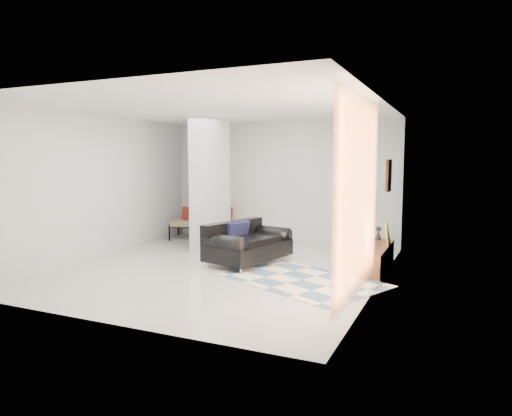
% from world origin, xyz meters
% --- Properties ---
extents(floor, '(6.00, 6.00, 0.00)m').
position_xyz_m(floor, '(0.00, 0.00, 0.00)').
color(floor, beige).
rests_on(floor, ground).
extents(ceiling, '(6.00, 6.00, 0.00)m').
position_xyz_m(ceiling, '(0.00, 0.00, 2.80)').
color(ceiling, white).
rests_on(ceiling, wall_back).
extents(wall_back, '(6.00, 0.00, 6.00)m').
position_xyz_m(wall_back, '(0.00, 3.00, 1.40)').
color(wall_back, silver).
rests_on(wall_back, ground).
extents(wall_front, '(6.00, 0.00, 6.00)m').
position_xyz_m(wall_front, '(0.00, -3.00, 1.40)').
color(wall_front, silver).
rests_on(wall_front, ground).
extents(wall_left, '(0.00, 6.00, 6.00)m').
position_xyz_m(wall_left, '(-2.75, 0.00, 1.40)').
color(wall_left, silver).
rests_on(wall_left, ground).
extents(wall_right, '(0.00, 6.00, 6.00)m').
position_xyz_m(wall_right, '(2.75, 0.00, 1.40)').
color(wall_right, silver).
rests_on(wall_right, ground).
extents(partition_column, '(0.35, 1.20, 2.80)m').
position_xyz_m(partition_column, '(-1.10, 1.60, 1.40)').
color(partition_column, silver).
rests_on(partition_column, floor).
extents(hallway_door, '(0.85, 0.06, 2.04)m').
position_xyz_m(hallway_door, '(-2.10, 2.96, 1.02)').
color(hallway_door, beige).
rests_on(hallway_door, floor).
extents(curtain, '(0.00, 2.55, 2.55)m').
position_xyz_m(curtain, '(2.67, -1.15, 1.45)').
color(curtain, orange).
rests_on(curtain, wall_right).
extents(wall_art, '(0.04, 0.45, 0.55)m').
position_xyz_m(wall_art, '(2.72, 1.07, 1.65)').
color(wall_art, '#391B0F').
rests_on(wall_art, wall_right).
extents(media_console, '(0.45, 1.66, 0.80)m').
position_xyz_m(media_console, '(2.52, 1.08, 0.21)').
color(media_console, brown).
rests_on(media_console, floor).
extents(loveseat, '(1.30, 1.79, 0.76)m').
position_xyz_m(loveseat, '(0.23, 0.56, 0.35)').
color(loveseat, silver).
rests_on(loveseat, floor).
extents(daybed, '(2.15, 1.43, 0.77)m').
position_xyz_m(daybed, '(-1.64, 2.61, 0.41)').
color(daybed, black).
rests_on(daybed, floor).
extents(area_rug, '(2.91, 2.51, 0.01)m').
position_xyz_m(area_rug, '(1.60, -0.23, 0.01)').
color(area_rug, beige).
rests_on(area_rug, floor).
extents(cylinder_lamp, '(0.12, 0.12, 0.65)m').
position_xyz_m(cylinder_lamp, '(2.50, 0.45, 0.72)').
color(cylinder_lamp, silver).
rests_on(cylinder_lamp, media_console).
extents(bronze_figurine, '(0.14, 0.14, 0.25)m').
position_xyz_m(bronze_figurine, '(2.47, 1.75, 0.53)').
color(bronze_figurine, '#332416').
rests_on(bronze_figurine, media_console).
extents(vase, '(0.18, 0.18, 0.18)m').
position_xyz_m(vase, '(2.47, 1.02, 0.49)').
color(vase, '#B9C3C0').
rests_on(vase, media_console).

